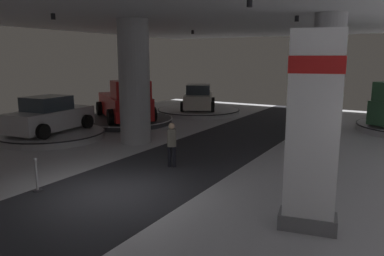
{
  "coord_description": "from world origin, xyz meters",
  "views": [
    {
      "loc": [
        7.11,
        -7.53,
        3.81
      ],
      "look_at": [
        0.63,
        3.49,
        1.4
      ],
      "focal_mm": 34.78,
      "sensor_mm": 36.0,
      "label": 1
    }
  ],
  "objects_px": {
    "display_car_mid_left": "(50,116)",
    "display_platform_deep_left": "(199,111)",
    "brand_sign_pylon": "(313,130)",
    "visitor_walking_near": "(172,142)",
    "display_car_deep_left": "(199,98)",
    "column_left": "(134,82)",
    "display_platform_mid_left": "(52,135)",
    "display_platform_far_left": "(125,120)",
    "column_right": "(327,86)",
    "pickup_truck_far_left": "(125,103)"
  },
  "relations": [
    {
      "from": "display_platform_mid_left",
      "to": "visitor_walking_near",
      "type": "distance_m",
      "value": 7.69
    },
    {
      "from": "display_car_mid_left",
      "to": "pickup_truck_far_left",
      "type": "relative_size",
      "value": 0.79
    },
    {
      "from": "column_right",
      "to": "display_platform_mid_left",
      "type": "relative_size",
      "value": 1.1
    },
    {
      "from": "brand_sign_pylon",
      "to": "display_platform_far_left",
      "type": "bearing_deg",
      "value": 145.86
    },
    {
      "from": "brand_sign_pylon",
      "to": "pickup_truck_far_left",
      "type": "distance_m",
      "value": 15.13
    },
    {
      "from": "display_car_mid_left",
      "to": "display_platform_far_left",
      "type": "relative_size",
      "value": 0.77
    },
    {
      "from": "display_car_deep_left",
      "to": "pickup_truck_far_left",
      "type": "distance_m",
      "value": 5.99
    },
    {
      "from": "column_right",
      "to": "display_platform_mid_left",
      "type": "xyz_separation_m",
      "value": [
        -11.81,
        -3.67,
        -2.56
      ]
    },
    {
      "from": "pickup_truck_far_left",
      "to": "display_car_mid_left",
      "type": "bearing_deg",
      "value": -94.79
    },
    {
      "from": "display_platform_far_left",
      "to": "visitor_walking_near",
      "type": "xyz_separation_m",
      "value": [
        7.42,
        -6.14,
        0.74
      ]
    },
    {
      "from": "visitor_walking_near",
      "to": "display_platform_mid_left",
      "type": "bearing_deg",
      "value": 172.45
    },
    {
      "from": "column_left",
      "to": "display_platform_mid_left",
      "type": "distance_m",
      "value": 4.95
    },
    {
      "from": "display_car_mid_left",
      "to": "display_platform_deep_left",
      "type": "xyz_separation_m",
      "value": [
        2.04,
        10.76,
        -0.93
      ]
    },
    {
      "from": "brand_sign_pylon",
      "to": "display_car_deep_left",
      "type": "bearing_deg",
      "value": 127.38
    },
    {
      "from": "display_platform_mid_left",
      "to": "display_car_mid_left",
      "type": "bearing_deg",
      "value": -84.42
    },
    {
      "from": "column_left",
      "to": "pickup_truck_far_left",
      "type": "xyz_separation_m",
      "value": [
        -3.57,
        3.51,
        -1.52
      ]
    },
    {
      "from": "brand_sign_pylon",
      "to": "display_platform_far_left",
      "type": "xyz_separation_m",
      "value": [
        -12.76,
        8.65,
        -2.11
      ]
    },
    {
      "from": "brand_sign_pylon",
      "to": "display_platform_deep_left",
      "type": "distance_m",
      "value": 18.05
    },
    {
      "from": "column_left",
      "to": "visitor_walking_near",
      "type": "xyz_separation_m",
      "value": [
        3.59,
        -2.44,
        -1.84
      ]
    },
    {
      "from": "column_left",
      "to": "brand_sign_pylon",
      "type": "height_order",
      "value": "column_left"
    },
    {
      "from": "brand_sign_pylon",
      "to": "display_car_deep_left",
      "type": "xyz_separation_m",
      "value": [
        -10.87,
        14.22,
        -1.19
      ]
    },
    {
      "from": "column_left",
      "to": "display_car_deep_left",
      "type": "relative_size",
      "value": 1.21
    },
    {
      "from": "column_left",
      "to": "display_platform_mid_left",
      "type": "height_order",
      "value": "column_left"
    },
    {
      "from": "display_car_deep_left",
      "to": "display_platform_far_left",
      "type": "xyz_separation_m",
      "value": [
        -1.89,
        -5.57,
        -0.92
      ]
    },
    {
      "from": "display_platform_mid_left",
      "to": "visitor_walking_near",
      "type": "relative_size",
      "value": 3.14
    },
    {
      "from": "brand_sign_pylon",
      "to": "display_platform_mid_left",
      "type": "distance_m",
      "value": 13.55
    },
    {
      "from": "display_platform_mid_left",
      "to": "display_platform_far_left",
      "type": "height_order",
      "value": "display_platform_mid_left"
    },
    {
      "from": "column_right",
      "to": "brand_sign_pylon",
      "type": "distance_m",
      "value": 7.29
    },
    {
      "from": "display_platform_deep_left",
      "to": "display_car_deep_left",
      "type": "distance_m",
      "value": 0.91
    },
    {
      "from": "brand_sign_pylon",
      "to": "column_right",
      "type": "bearing_deg",
      "value": 98.83
    },
    {
      "from": "display_car_deep_left",
      "to": "display_platform_deep_left",
      "type": "bearing_deg",
      "value": 116.65
    },
    {
      "from": "display_car_mid_left",
      "to": "display_platform_far_left",
      "type": "height_order",
      "value": "display_car_mid_left"
    },
    {
      "from": "brand_sign_pylon",
      "to": "display_platform_deep_left",
      "type": "relative_size",
      "value": 0.78
    },
    {
      "from": "brand_sign_pylon",
      "to": "display_car_deep_left",
      "type": "relative_size",
      "value": 0.97
    },
    {
      "from": "display_car_deep_left",
      "to": "display_platform_far_left",
      "type": "distance_m",
      "value": 5.95
    },
    {
      "from": "pickup_truck_far_left",
      "to": "visitor_walking_near",
      "type": "relative_size",
      "value": 3.46
    },
    {
      "from": "column_left",
      "to": "display_car_mid_left",
      "type": "relative_size",
      "value": 1.26
    },
    {
      "from": "column_left",
      "to": "visitor_walking_near",
      "type": "relative_size",
      "value": 3.46
    },
    {
      "from": "display_car_deep_left",
      "to": "visitor_walking_near",
      "type": "distance_m",
      "value": 12.95
    },
    {
      "from": "display_platform_mid_left",
      "to": "display_platform_deep_left",
      "type": "distance_m",
      "value": 10.92
    },
    {
      "from": "brand_sign_pylon",
      "to": "visitor_walking_near",
      "type": "bearing_deg",
      "value": 154.79
    },
    {
      "from": "column_right",
      "to": "display_platform_far_left",
      "type": "xyz_separation_m",
      "value": [
        -11.64,
        1.47,
        -2.58
      ]
    },
    {
      "from": "brand_sign_pylon",
      "to": "visitor_walking_near",
      "type": "relative_size",
      "value": 2.77
    },
    {
      "from": "column_right",
      "to": "display_platform_far_left",
      "type": "distance_m",
      "value": 12.02
    },
    {
      "from": "brand_sign_pylon",
      "to": "pickup_truck_far_left",
      "type": "relative_size",
      "value": 0.8
    },
    {
      "from": "column_left",
      "to": "display_platform_far_left",
      "type": "xyz_separation_m",
      "value": [
        -3.83,
        3.7,
        -2.58
      ]
    },
    {
      "from": "display_platform_mid_left",
      "to": "display_platform_deep_left",
      "type": "bearing_deg",
      "value": 79.22
    },
    {
      "from": "display_car_deep_left",
      "to": "brand_sign_pylon",
      "type": "bearing_deg",
      "value": -52.62
    },
    {
      "from": "display_car_mid_left",
      "to": "visitor_walking_near",
      "type": "height_order",
      "value": "display_car_mid_left"
    },
    {
      "from": "pickup_truck_far_left",
      "to": "display_platform_deep_left",
      "type": "bearing_deg",
      "value": 74.33
    }
  ]
}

